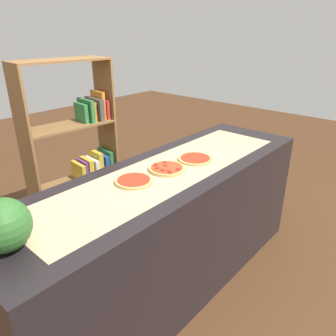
{
  "coord_description": "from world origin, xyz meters",
  "views": [
    {
      "loc": [
        -1.49,
        -1.31,
        1.84
      ],
      "look_at": [
        0.0,
        0.0,
        0.98
      ],
      "focal_mm": 34.48,
      "sensor_mm": 36.0,
      "label": 1
    }
  ],
  "objects": [
    {
      "name": "pizza_plain_0",
      "position": [
        -0.28,
        0.04,
        0.97
      ],
      "size": [
        0.24,
        0.24,
        0.02
      ],
      "color": "tan",
      "rests_on": "parchment_paper"
    },
    {
      "name": "ground_plane",
      "position": [
        0.0,
        0.0,
        0.0
      ],
      "size": [
        12.0,
        12.0,
        0.0
      ],
      "primitive_type": "plane",
      "color": "#4C2D19"
    },
    {
      "name": "pizza_plain_2",
      "position": [
        0.28,
        -0.02,
        0.97
      ],
      "size": [
        0.25,
        0.25,
        0.02
      ],
      "color": "tan",
      "rests_on": "parchment_paper"
    },
    {
      "name": "parchment_paper",
      "position": [
        0.0,
        0.0,
        0.96
      ],
      "size": [
        2.06,
        0.51,
        0.0
      ],
      "primitive_type": "cube",
      "color": "tan",
      "rests_on": "counter"
    },
    {
      "name": "watermelon",
      "position": [
        -1.09,
        -0.03,
        1.07
      ],
      "size": [
        0.24,
        0.24,
        0.24
      ],
      "primitive_type": "sphere",
      "color": "#2D6628",
      "rests_on": "counter"
    },
    {
      "name": "bookshelf",
      "position": [
        0.05,
        1.08,
        0.73
      ],
      "size": [
        0.8,
        0.37,
        1.62
      ],
      "color": "brown",
      "rests_on": "ground_plane"
    },
    {
      "name": "pizza_pepperoni_1",
      "position": [
        -0.0,
        0.01,
        0.97
      ],
      "size": [
        0.25,
        0.25,
        0.03
      ],
      "color": "tan",
      "rests_on": "parchment_paper"
    },
    {
      "name": "counter",
      "position": [
        0.0,
        0.0,
        0.48
      ],
      "size": [
        2.49,
        0.74,
        0.96
      ],
      "primitive_type": "cube",
      "color": "black",
      "rests_on": "ground_plane"
    }
  ]
}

